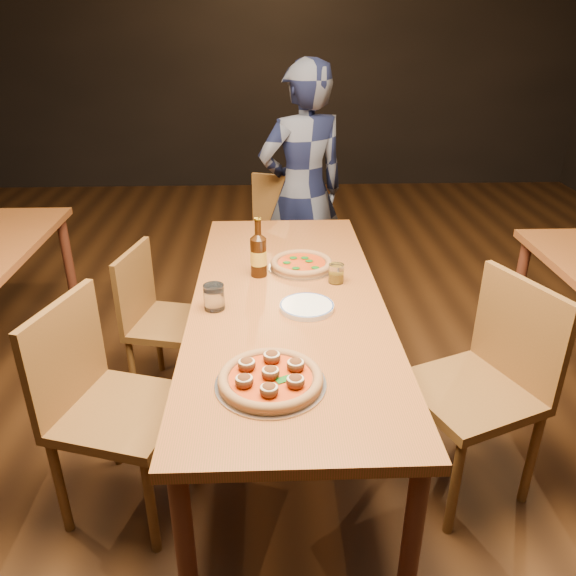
{
  "coord_description": "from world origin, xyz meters",
  "views": [
    {
      "loc": [
        -0.08,
        -2.11,
        1.82
      ],
      "look_at": [
        0.0,
        -0.05,
        0.82
      ],
      "focal_mm": 35.0,
      "sensor_mm": 36.0,
      "label": 1
    }
  ],
  "objects_px": {
    "plate_stack": "(307,307)",
    "beer_bottle": "(259,256)",
    "water_glass": "(214,297)",
    "chair_main_e": "(470,391)",
    "table_main": "(288,313)",
    "chair_main_sw": "(173,322)",
    "pizza_margherita": "(302,264)",
    "amber_glass": "(336,273)",
    "diner": "(303,193)",
    "chair_end": "(275,248)",
    "pizza_meatball": "(271,378)",
    "chair_main_nw": "(122,411)"
  },
  "relations": [
    {
      "from": "chair_main_sw",
      "to": "table_main",
      "type": "bearing_deg",
      "value": -112.15
    },
    {
      "from": "chair_end",
      "to": "pizza_meatball",
      "type": "xyz_separation_m",
      "value": [
        -0.04,
        -1.9,
        0.31
      ]
    },
    {
      "from": "beer_bottle",
      "to": "plate_stack",
      "type": "bearing_deg",
      "value": -59.79
    },
    {
      "from": "chair_main_nw",
      "to": "pizza_margherita",
      "type": "xyz_separation_m",
      "value": [
        0.72,
        0.69,
        0.3
      ]
    },
    {
      "from": "table_main",
      "to": "plate_stack",
      "type": "xyz_separation_m",
      "value": [
        0.07,
        -0.1,
        0.08
      ]
    },
    {
      "from": "plate_stack",
      "to": "beer_bottle",
      "type": "height_order",
      "value": "beer_bottle"
    },
    {
      "from": "pizza_margherita",
      "to": "diner",
      "type": "xyz_separation_m",
      "value": [
        0.07,
        1.04,
        0.04
      ]
    },
    {
      "from": "chair_main_nw",
      "to": "chair_main_e",
      "type": "xyz_separation_m",
      "value": [
        1.36,
        0.06,
        0.01
      ]
    },
    {
      "from": "chair_end",
      "to": "plate_stack",
      "type": "bearing_deg",
      "value": -66.27
    },
    {
      "from": "table_main",
      "to": "plate_stack",
      "type": "height_order",
      "value": "plate_stack"
    },
    {
      "from": "chair_main_nw",
      "to": "plate_stack",
      "type": "distance_m",
      "value": 0.82
    },
    {
      "from": "chair_main_sw",
      "to": "diner",
      "type": "relative_size",
      "value": 0.52
    },
    {
      "from": "water_glass",
      "to": "chair_main_e",
      "type": "bearing_deg",
      "value": -12.94
    },
    {
      "from": "table_main",
      "to": "diner",
      "type": "distance_m",
      "value": 1.37
    },
    {
      "from": "chair_end",
      "to": "plate_stack",
      "type": "height_order",
      "value": "chair_end"
    },
    {
      "from": "plate_stack",
      "to": "water_glass",
      "type": "xyz_separation_m",
      "value": [
        -0.37,
        0.02,
        0.04
      ]
    },
    {
      "from": "table_main",
      "to": "chair_main_sw",
      "type": "xyz_separation_m",
      "value": [
        -0.57,
        0.4,
        -0.26
      ]
    },
    {
      "from": "chair_main_nw",
      "to": "water_glass",
      "type": "bearing_deg",
      "value": -32.98
    },
    {
      "from": "chair_main_sw",
      "to": "beer_bottle",
      "type": "height_order",
      "value": "beer_bottle"
    },
    {
      "from": "pizza_margherita",
      "to": "diner",
      "type": "height_order",
      "value": "diner"
    },
    {
      "from": "chair_main_sw",
      "to": "chair_end",
      "type": "xyz_separation_m",
      "value": [
        0.54,
        0.88,
        0.05
      ]
    },
    {
      "from": "chair_main_e",
      "to": "diner",
      "type": "bearing_deg",
      "value": 176.56
    },
    {
      "from": "pizza_margherita",
      "to": "water_glass",
      "type": "height_order",
      "value": "water_glass"
    },
    {
      "from": "water_glass",
      "to": "beer_bottle",
      "type": "bearing_deg",
      "value": 60.99
    },
    {
      "from": "plate_stack",
      "to": "chair_end",
      "type": "bearing_deg",
      "value": 94.54
    },
    {
      "from": "pizza_meatball",
      "to": "diner",
      "type": "xyz_separation_m",
      "value": [
        0.22,
        1.97,
        0.03
      ]
    },
    {
      "from": "pizza_margherita",
      "to": "amber_glass",
      "type": "height_order",
      "value": "amber_glass"
    },
    {
      "from": "pizza_meatball",
      "to": "water_glass",
      "type": "bearing_deg",
      "value": 112.62
    },
    {
      "from": "amber_glass",
      "to": "diner",
      "type": "xyz_separation_m",
      "value": [
        -0.08,
        1.2,
        0.02
      ]
    },
    {
      "from": "chair_main_nw",
      "to": "chair_main_e",
      "type": "bearing_deg",
      "value": -70.7
    },
    {
      "from": "plate_stack",
      "to": "beer_bottle",
      "type": "relative_size",
      "value": 0.82
    },
    {
      "from": "chair_main_nw",
      "to": "chair_main_e",
      "type": "distance_m",
      "value": 1.36
    },
    {
      "from": "pizza_meatball",
      "to": "amber_glass",
      "type": "relative_size",
      "value": 4.23
    },
    {
      "from": "chair_main_sw",
      "to": "diner",
      "type": "height_order",
      "value": "diner"
    },
    {
      "from": "chair_end",
      "to": "chair_main_nw",
      "type": "bearing_deg",
      "value": -90.97
    },
    {
      "from": "chair_main_sw",
      "to": "water_glass",
      "type": "distance_m",
      "value": 0.68
    },
    {
      "from": "pizza_margherita",
      "to": "table_main",
      "type": "bearing_deg",
      "value": -104.01
    },
    {
      "from": "chair_end",
      "to": "pizza_meatball",
      "type": "relative_size",
      "value": 2.59
    },
    {
      "from": "chair_main_nw",
      "to": "pizza_margherita",
      "type": "distance_m",
      "value": 1.04
    },
    {
      "from": "pizza_meatball",
      "to": "pizza_margherita",
      "type": "relative_size",
      "value": 1.15
    },
    {
      "from": "table_main",
      "to": "beer_bottle",
      "type": "distance_m",
      "value": 0.31
    },
    {
      "from": "chair_end",
      "to": "diner",
      "type": "distance_m",
      "value": 0.39
    },
    {
      "from": "diner",
      "to": "pizza_meatball",
      "type": "bearing_deg",
      "value": 62.04
    },
    {
      "from": "table_main",
      "to": "chair_main_e",
      "type": "bearing_deg",
      "value": -24.1
    },
    {
      "from": "chair_end",
      "to": "plate_stack",
      "type": "distance_m",
      "value": 1.42
    },
    {
      "from": "chair_main_e",
      "to": "plate_stack",
      "type": "bearing_deg",
      "value": -130.7
    },
    {
      "from": "chair_main_e",
      "to": "plate_stack",
      "type": "relative_size",
      "value": 4.37
    },
    {
      "from": "chair_main_e",
      "to": "pizza_meatball",
      "type": "xyz_separation_m",
      "value": [
        -0.79,
        -0.3,
        0.29
      ]
    },
    {
      "from": "chair_main_nw",
      "to": "diner",
      "type": "bearing_deg",
      "value": -7.75
    },
    {
      "from": "chair_main_e",
      "to": "pizza_margherita",
      "type": "distance_m",
      "value": 0.94
    }
  ]
}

